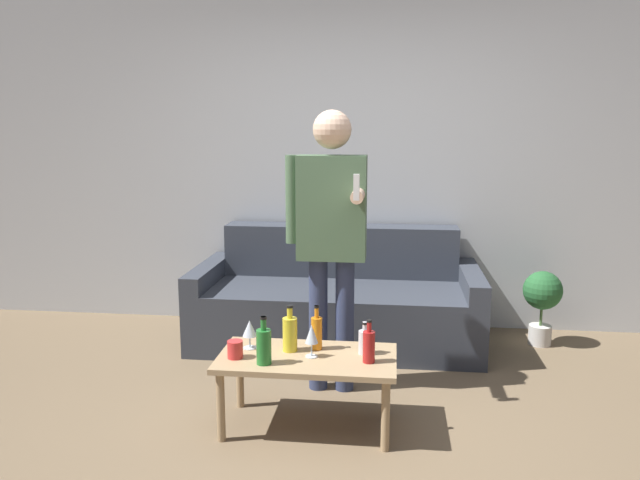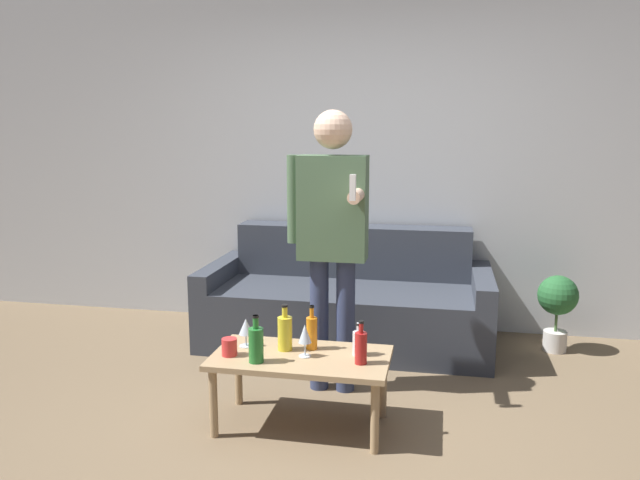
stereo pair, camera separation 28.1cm
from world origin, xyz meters
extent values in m
plane|color=#756047|center=(0.00, 0.00, 0.00)|extent=(16.00, 16.00, 0.00)
cube|color=silver|center=(0.00, 2.19, 1.35)|extent=(8.00, 0.06, 2.70)
cube|color=#383D47|center=(-0.11, 1.53, 0.22)|extent=(1.81, 0.68, 0.44)
cube|color=#383D47|center=(-0.11, 2.01, 0.42)|extent=(1.81, 0.27, 0.84)
cube|color=#383D47|center=(-1.09, 1.67, 0.29)|extent=(0.14, 0.95, 0.58)
cube|color=#383D47|center=(0.86, 1.67, 0.29)|extent=(0.14, 0.95, 0.58)
cube|color=tan|center=(-0.15, 0.31, 0.39)|extent=(0.94, 0.50, 0.03)
cylinder|color=tan|center=(-0.57, 0.11, 0.19)|extent=(0.04, 0.04, 0.37)
cylinder|color=tan|center=(0.27, 0.11, 0.19)|extent=(0.04, 0.04, 0.37)
cylinder|color=tan|center=(-0.57, 0.51, 0.19)|extent=(0.04, 0.04, 0.37)
cylinder|color=tan|center=(0.27, 0.51, 0.19)|extent=(0.04, 0.04, 0.37)
cylinder|color=#B21E1E|center=(0.18, 0.26, 0.49)|extent=(0.06, 0.06, 0.16)
cylinder|color=#B21E1E|center=(0.18, 0.26, 0.60)|extent=(0.02, 0.02, 0.06)
cylinder|color=black|center=(0.18, 0.26, 0.63)|extent=(0.03, 0.03, 0.01)
cylinder|color=yellow|center=(-0.25, 0.38, 0.50)|extent=(0.08, 0.08, 0.18)
cylinder|color=yellow|center=(-0.25, 0.38, 0.62)|extent=(0.03, 0.03, 0.07)
cylinder|color=black|center=(-0.25, 0.38, 0.65)|extent=(0.03, 0.03, 0.01)
cylinder|color=#23752D|center=(-0.35, 0.17, 0.50)|extent=(0.08, 0.08, 0.18)
cylinder|color=#23752D|center=(-0.35, 0.17, 0.62)|extent=(0.03, 0.03, 0.07)
cylinder|color=black|center=(-0.35, 0.17, 0.65)|extent=(0.03, 0.03, 0.01)
cylinder|color=orange|center=(-0.11, 0.42, 0.49)|extent=(0.06, 0.06, 0.18)
cylinder|color=orange|center=(-0.11, 0.42, 0.62)|extent=(0.02, 0.02, 0.07)
cylinder|color=black|center=(-0.11, 0.42, 0.64)|extent=(0.03, 0.03, 0.01)
cylinder|color=silver|center=(0.15, 0.38, 0.47)|extent=(0.07, 0.07, 0.13)
cylinder|color=silver|center=(0.15, 0.38, 0.56)|extent=(0.03, 0.03, 0.05)
cylinder|color=black|center=(0.15, 0.38, 0.58)|extent=(0.03, 0.03, 0.01)
cylinder|color=silver|center=(-0.12, 0.30, 0.41)|extent=(0.07, 0.07, 0.01)
cylinder|color=silver|center=(-0.12, 0.30, 0.45)|extent=(0.01, 0.01, 0.07)
cone|color=silver|center=(-0.12, 0.30, 0.53)|extent=(0.07, 0.07, 0.10)
cylinder|color=silver|center=(-0.47, 0.39, 0.41)|extent=(0.08, 0.08, 0.01)
cylinder|color=silver|center=(-0.47, 0.39, 0.44)|extent=(0.01, 0.01, 0.06)
cone|color=silver|center=(-0.47, 0.39, 0.52)|extent=(0.08, 0.08, 0.09)
cylinder|color=red|center=(-0.52, 0.24, 0.45)|extent=(0.08, 0.08, 0.09)
cylinder|color=navy|center=(-0.15, 0.83, 0.41)|extent=(0.11, 0.11, 0.82)
cylinder|color=navy|center=(0.01, 0.83, 0.41)|extent=(0.11, 0.11, 0.82)
cube|color=#4C6B4C|center=(-0.07, 0.83, 1.13)|extent=(0.41, 0.18, 0.62)
sphere|color=beige|center=(-0.07, 0.83, 1.59)|extent=(0.23, 0.23, 0.23)
cylinder|color=#4C6B4C|center=(-0.31, 0.83, 1.18)|extent=(0.07, 0.07, 0.52)
cylinder|color=beige|center=(0.09, 0.69, 1.22)|extent=(0.07, 0.27, 0.07)
cube|color=white|center=(0.09, 0.53, 1.28)|extent=(0.03, 0.03, 0.14)
cylinder|color=silver|center=(1.39, 1.80, 0.07)|extent=(0.17, 0.17, 0.15)
cylinder|color=#476B38|center=(1.39, 1.80, 0.23)|extent=(0.02, 0.02, 0.17)
sphere|color=#286633|center=(1.39, 1.80, 0.42)|extent=(0.28, 0.28, 0.28)
camera|label=1|loc=(0.29, -2.80, 1.60)|focal=35.00mm
camera|label=2|loc=(0.57, -2.75, 1.60)|focal=35.00mm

